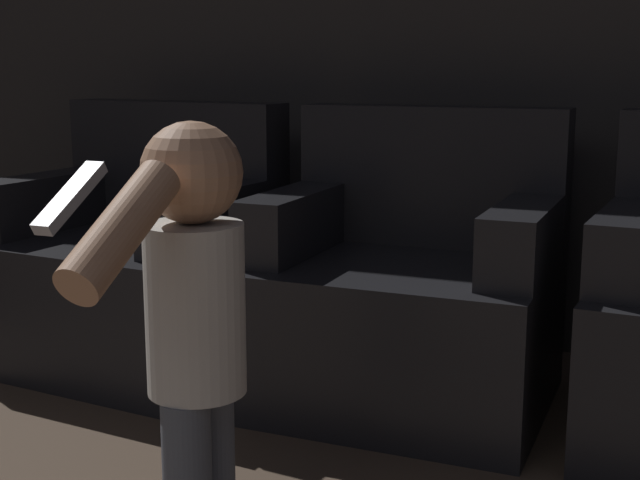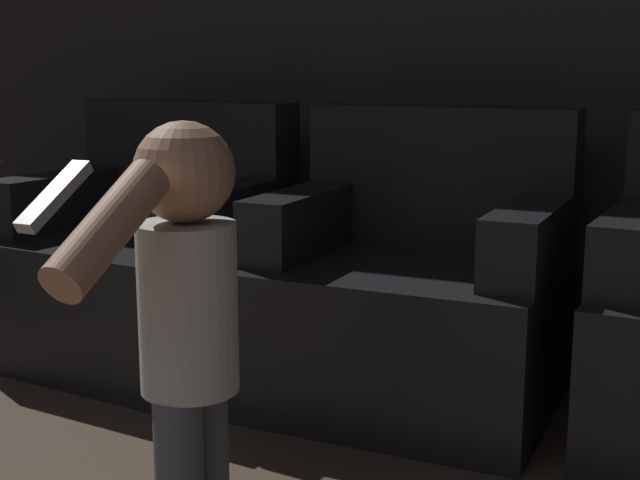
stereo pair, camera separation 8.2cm
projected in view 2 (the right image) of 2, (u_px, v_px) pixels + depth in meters
armchair_left at (147, 268)px, 3.22m from camera, size 0.95×0.84×0.92m
armchair_middle at (414, 298)px, 2.80m from camera, size 0.89×0.77×0.92m
person_toddler at (186, 309)px, 1.84m from camera, size 0.21×0.64×0.95m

